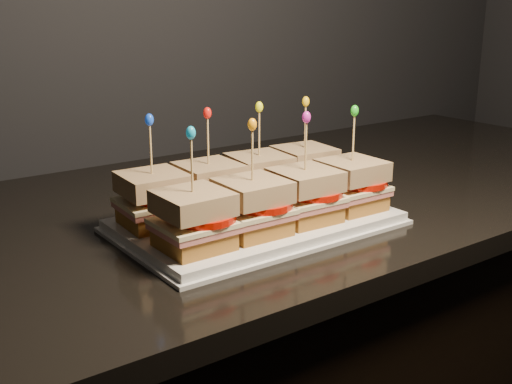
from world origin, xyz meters
TOP-DOWN VIEW (x-y plane):
  - granite_slab at (0.49, 1.65)m, footprint 2.61×0.73m
  - platter at (0.80, 1.51)m, footprint 0.39×0.24m
  - platter_rim at (0.80, 1.51)m, footprint 0.40×0.25m
  - sandwich_0_bread_bot at (0.66, 1.57)m, footprint 0.09×0.09m
  - sandwich_0_ham at (0.66, 1.57)m, footprint 0.10×0.09m
  - sandwich_0_cheese at (0.66, 1.57)m, footprint 0.10×0.09m
  - sandwich_0_tomato at (0.67, 1.56)m, footprint 0.08×0.08m
  - sandwich_0_bread_top at (0.66, 1.57)m, footprint 0.09×0.09m
  - sandwich_0_pick at (0.66, 1.57)m, footprint 0.00×0.00m
  - sandwich_0_frill at (0.66, 1.57)m, footprint 0.01×0.01m
  - sandwich_1_bread_bot at (0.75, 1.57)m, footprint 0.09×0.09m
  - sandwich_1_ham at (0.75, 1.57)m, footprint 0.09×0.09m
  - sandwich_1_cheese at (0.75, 1.57)m, footprint 0.10×0.09m
  - sandwich_1_tomato at (0.76, 1.56)m, footprint 0.08×0.08m
  - sandwich_1_bread_top at (0.75, 1.57)m, footprint 0.09×0.09m
  - sandwich_1_pick at (0.75, 1.57)m, footprint 0.00×0.00m
  - sandwich_1_frill at (0.75, 1.57)m, footprint 0.01×0.01m
  - sandwich_2_bread_bot at (0.84, 1.57)m, footprint 0.09×0.09m
  - sandwich_2_ham at (0.84, 1.57)m, footprint 0.10×0.10m
  - sandwich_2_cheese at (0.84, 1.57)m, footprint 0.10×0.10m
  - sandwich_2_tomato at (0.85, 1.56)m, footprint 0.08×0.08m
  - sandwich_2_bread_top at (0.84, 1.57)m, footprint 0.09×0.09m
  - sandwich_2_pick at (0.84, 1.57)m, footprint 0.00×0.00m
  - sandwich_2_frill at (0.84, 1.57)m, footprint 0.01×0.01m
  - sandwich_3_bread_bot at (0.93, 1.57)m, footprint 0.09×0.09m
  - sandwich_3_ham at (0.93, 1.57)m, footprint 0.10×0.10m
  - sandwich_3_cheese at (0.93, 1.57)m, footprint 0.10×0.10m
  - sandwich_3_tomato at (0.95, 1.56)m, footprint 0.08×0.08m
  - sandwich_3_bread_top at (0.93, 1.57)m, footprint 0.09×0.09m
  - sandwich_3_pick at (0.93, 1.57)m, footprint 0.00×0.00m
  - sandwich_3_frill at (0.93, 1.57)m, footprint 0.01×0.01m
  - sandwich_4_bread_bot at (0.66, 1.46)m, footprint 0.08×0.08m
  - sandwich_4_ham at (0.66, 1.46)m, footprint 0.09×0.09m
  - sandwich_4_cheese at (0.66, 1.46)m, footprint 0.09×0.09m
  - sandwich_4_tomato at (0.67, 1.45)m, footprint 0.08×0.08m
  - sandwich_4_bread_top at (0.66, 1.46)m, footprint 0.09×0.09m
  - sandwich_4_pick at (0.66, 1.46)m, footprint 0.00×0.00m
  - sandwich_4_frill at (0.66, 1.46)m, footprint 0.01×0.01m
  - sandwich_5_bread_bot at (0.75, 1.46)m, footprint 0.08×0.08m
  - sandwich_5_ham at (0.75, 1.46)m, footprint 0.09×0.09m
  - sandwich_5_cheese at (0.75, 1.46)m, footprint 0.10×0.09m
  - sandwich_5_tomato at (0.76, 1.45)m, footprint 0.08×0.08m
  - sandwich_5_bread_top at (0.75, 1.46)m, footprint 0.09×0.09m
  - sandwich_5_pick at (0.75, 1.46)m, footprint 0.00×0.00m
  - sandwich_5_frill at (0.75, 1.46)m, footprint 0.01×0.01m
  - sandwich_6_bread_bot at (0.84, 1.46)m, footprint 0.09×0.09m
  - sandwich_6_ham at (0.84, 1.46)m, footprint 0.10×0.09m
  - sandwich_6_cheese at (0.84, 1.46)m, footprint 0.10×0.09m
  - sandwich_6_tomato at (0.85, 1.45)m, footprint 0.08×0.08m
  - sandwich_6_bread_top at (0.84, 1.46)m, footprint 0.09×0.09m
  - sandwich_6_pick at (0.84, 1.46)m, footprint 0.00×0.00m
  - sandwich_6_frill at (0.84, 1.46)m, footprint 0.01×0.01m
  - sandwich_7_bread_bot at (0.93, 1.46)m, footprint 0.09×0.09m
  - sandwich_7_ham at (0.93, 1.46)m, footprint 0.09×0.09m
  - sandwich_7_cheese at (0.93, 1.46)m, footprint 0.10×0.09m
  - sandwich_7_tomato at (0.95, 1.45)m, footprint 0.08×0.08m
  - sandwich_7_bread_top at (0.93, 1.46)m, footprint 0.09×0.09m
  - sandwich_7_pick at (0.93, 1.46)m, footprint 0.00×0.00m
  - sandwich_7_frill at (0.93, 1.46)m, footprint 0.01×0.01m

SIDE VIEW (x-z plane):
  - granite_slab at x=0.49m, z-range 0.90..0.93m
  - platter_rim at x=0.80m, z-range 0.93..0.93m
  - platter at x=0.80m, z-range 0.93..0.95m
  - sandwich_0_bread_bot at x=0.66m, z-range 0.95..0.97m
  - sandwich_1_bread_bot at x=0.75m, z-range 0.95..0.97m
  - sandwich_2_bread_bot at x=0.84m, z-range 0.95..0.97m
  - sandwich_3_bread_bot at x=0.93m, z-range 0.95..0.97m
  - sandwich_4_bread_bot at x=0.66m, z-range 0.95..0.97m
  - sandwich_5_bread_bot at x=0.75m, z-range 0.95..0.97m
  - sandwich_6_bread_bot at x=0.84m, z-range 0.95..0.97m
  - sandwich_7_bread_bot at x=0.93m, z-range 0.95..0.97m
  - sandwich_0_ham at x=0.66m, z-range 0.97..0.98m
  - sandwich_1_ham at x=0.75m, z-range 0.97..0.98m
  - sandwich_2_ham at x=0.84m, z-range 0.97..0.98m
  - sandwich_3_ham at x=0.93m, z-range 0.97..0.98m
  - sandwich_4_ham at x=0.66m, z-range 0.97..0.98m
  - sandwich_5_ham at x=0.75m, z-range 0.97..0.98m
  - sandwich_6_ham at x=0.84m, z-range 0.97..0.98m
  - sandwich_7_ham at x=0.93m, z-range 0.97..0.98m
  - sandwich_0_cheese at x=0.66m, z-range 0.98..0.98m
  - sandwich_1_cheese at x=0.75m, z-range 0.98..0.98m
  - sandwich_2_cheese at x=0.84m, z-range 0.98..0.98m
  - sandwich_3_cheese at x=0.93m, z-range 0.98..0.98m
  - sandwich_4_cheese at x=0.66m, z-range 0.98..0.98m
  - sandwich_5_cheese at x=0.75m, z-range 0.98..0.98m
  - sandwich_6_cheese at x=0.84m, z-range 0.98..0.98m
  - sandwich_7_cheese at x=0.93m, z-range 0.98..0.98m
  - sandwich_0_tomato at x=0.67m, z-range 0.98..0.99m
  - sandwich_1_tomato at x=0.76m, z-range 0.98..0.99m
  - sandwich_2_tomato at x=0.85m, z-range 0.98..0.99m
  - sandwich_3_tomato at x=0.95m, z-range 0.98..0.99m
  - sandwich_4_tomato at x=0.67m, z-range 0.98..0.99m
  - sandwich_5_tomato at x=0.76m, z-range 0.98..0.99m
  - sandwich_6_tomato at x=0.85m, z-range 0.98..0.99m
  - sandwich_7_tomato at x=0.95m, z-range 0.98..0.99m
  - sandwich_0_bread_top at x=0.66m, z-range 0.99..1.02m
  - sandwich_1_bread_top at x=0.75m, z-range 0.99..1.02m
  - sandwich_2_bread_top at x=0.84m, z-range 0.99..1.02m
  - sandwich_3_bread_top at x=0.93m, z-range 0.99..1.02m
  - sandwich_4_bread_top at x=0.66m, z-range 0.99..1.02m
  - sandwich_5_bread_top at x=0.75m, z-range 0.99..1.02m
  - sandwich_6_bread_top at x=0.84m, z-range 0.99..1.02m
  - sandwich_7_bread_top at x=0.93m, z-range 0.99..1.02m
  - sandwich_0_pick at x=0.66m, z-range 1.01..1.10m
  - sandwich_1_pick at x=0.75m, z-range 1.01..1.10m
  - sandwich_2_pick at x=0.84m, z-range 1.01..1.10m
  - sandwich_3_pick at x=0.93m, z-range 1.01..1.10m
  - sandwich_4_pick at x=0.66m, z-range 1.01..1.10m
  - sandwich_5_pick at x=0.75m, z-range 1.01..1.10m
  - sandwich_6_pick at x=0.84m, z-range 1.01..1.10m
  - sandwich_7_pick at x=0.93m, z-range 1.01..1.10m
  - sandwich_0_frill at x=0.66m, z-range 1.09..1.10m
  - sandwich_1_frill at x=0.75m, z-range 1.09..1.10m
  - sandwich_2_frill at x=0.84m, z-range 1.09..1.10m
  - sandwich_3_frill at x=0.93m, z-range 1.09..1.10m
  - sandwich_4_frill at x=0.66m, z-range 1.09..1.10m
  - sandwich_5_frill at x=0.75m, z-range 1.09..1.10m
  - sandwich_6_frill at x=0.84m, z-range 1.09..1.10m
  - sandwich_7_frill at x=0.93m, z-range 1.09..1.10m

